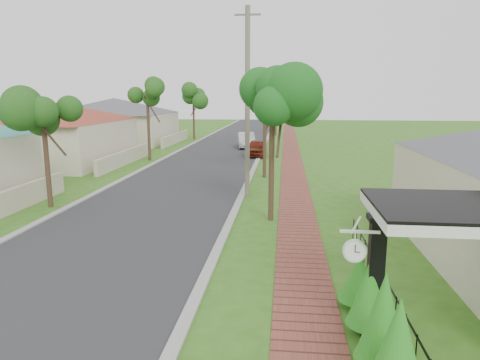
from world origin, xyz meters
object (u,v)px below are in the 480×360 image
at_px(parked_car_white, 246,140).
at_px(station_clock, 355,249).
at_px(porch_post, 375,283).
at_px(near_tree, 272,103).
at_px(utility_pole, 247,103).
at_px(parked_car_red, 257,148).

distance_m(parked_car_white, station_clock, 32.56).
bearing_deg(parked_car_white, porch_post, -88.67).
xyz_separation_m(porch_post, parked_car_white, (-5.49, 31.75, -0.41)).
xyz_separation_m(near_tree, utility_pole, (-1.30, 4.08, -0.07)).
bearing_deg(porch_post, station_clock, -141.01).
distance_m(porch_post, near_tree, 9.01).
distance_m(near_tree, utility_pole, 4.28).
bearing_deg(porch_post, utility_pole, 106.81).
height_order(parked_car_red, station_clock, station_clock).
xyz_separation_m(parked_car_red, parked_car_white, (-1.34, 5.53, 0.06)).
relative_size(parked_car_white, station_clock, 5.83).
distance_m(porch_post, parked_car_white, 32.22).
relative_size(porch_post, station_clock, 3.41).
relative_size(near_tree, station_clock, 7.70).
distance_m(parked_car_white, near_tree, 24.26).
relative_size(parked_car_red, near_tree, 0.67).
bearing_deg(near_tree, parked_car_red, 95.64).
height_order(porch_post, parked_car_red, porch_post).
xyz_separation_m(parked_car_white, station_clock, (4.99, -32.15, 1.24)).
height_order(parked_car_white, utility_pole, utility_pole).
distance_m(utility_pole, station_clock, 13.12).
relative_size(parked_car_red, station_clock, 5.18).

